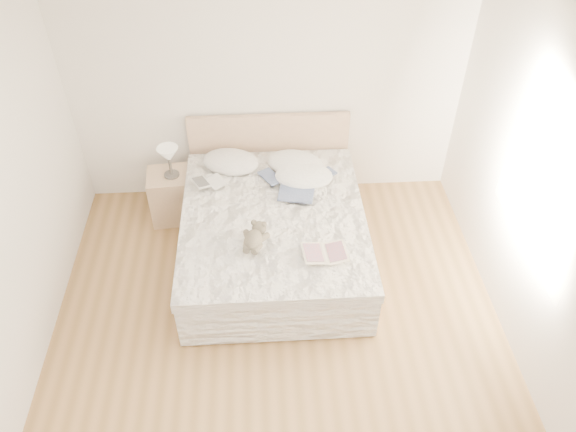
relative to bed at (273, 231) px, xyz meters
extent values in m
cube|color=brown|center=(0.00, -1.19, -0.31)|extent=(4.00, 4.50, 0.00)
cube|color=white|center=(0.00, -1.19, 2.39)|extent=(4.00, 4.50, 0.00)
cube|color=white|center=(0.00, 1.06, 1.04)|extent=(4.00, 0.02, 2.70)
cube|color=white|center=(2.00, -1.19, 1.04)|extent=(0.02, 4.50, 2.70)
cube|color=white|center=(1.99, -0.89, 1.14)|extent=(0.02, 1.30, 1.10)
cube|color=tan|center=(0.00, -0.04, -0.21)|extent=(1.68, 2.08, 0.20)
cube|color=white|center=(0.00, -0.04, 0.04)|extent=(1.60, 2.00, 0.30)
cube|color=white|center=(0.00, -0.09, 0.23)|extent=(1.72, 2.05, 0.10)
cube|color=tan|center=(0.00, 1.00, 0.19)|extent=(1.70, 0.06, 1.00)
cube|color=tan|center=(-1.05, 0.63, -0.03)|extent=(0.48, 0.44, 0.56)
cylinder|color=#45403B|center=(-1.01, 0.62, 0.26)|extent=(0.16, 0.16, 0.02)
cylinder|color=#3B3631|center=(-1.01, 0.62, 0.38)|extent=(0.03, 0.03, 0.21)
cone|color=beige|center=(-1.01, 0.62, 0.52)|extent=(0.25, 0.25, 0.16)
ellipsoid|color=silver|center=(-0.41, 0.71, 0.33)|extent=(0.69, 0.57, 0.18)
ellipsoid|color=white|center=(0.26, 0.64, 0.33)|extent=(0.69, 0.59, 0.18)
ellipsoid|color=white|center=(0.33, 0.42, 0.33)|extent=(0.62, 0.46, 0.17)
cube|color=silver|center=(-0.62, 0.39, 0.32)|extent=(0.37, 0.34, 0.02)
cube|color=#F9EDCC|center=(0.42, -0.65, 0.32)|extent=(0.42, 0.31, 0.03)
camera|label=1|loc=(-0.10, -3.99, 3.79)|focal=35.00mm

